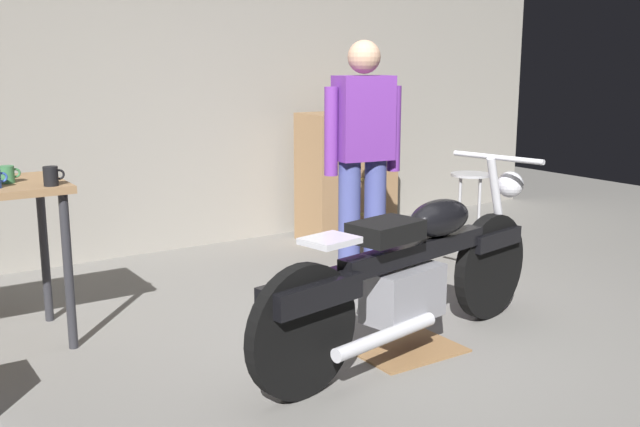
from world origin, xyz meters
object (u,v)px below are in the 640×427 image
wooden_dresser (346,176)px  mug_black_matte (51,176)px  shop_stool (470,191)px  mug_green_speckled (7,174)px  person_standing (363,153)px  motorcycle (412,271)px

wooden_dresser → mug_black_matte: wooden_dresser is taller
shop_stool → wooden_dresser: bearing=122.5°
wooden_dresser → mug_green_speckled: 3.14m
person_standing → mug_green_speckled: bearing=3.3°
mug_black_matte → mug_green_speckled: bearing=128.4°
shop_stool → mug_black_matte: mug_black_matte is taller
person_standing → shop_stool: person_standing is taller
motorcycle → mug_black_matte: mug_black_matte is taller
shop_stool → person_standing: bearing=-167.6°
motorcycle → wooden_dresser: wooden_dresser is taller
motorcycle → mug_green_speckled: size_ratio=19.82×
person_standing → shop_stool: size_ratio=2.61×
shop_stool → mug_black_matte: size_ratio=5.82×
person_standing → mug_green_speckled: person_standing is taller
person_standing → mug_black_matte: bearing=9.0°
motorcycle → shop_stool: size_ratio=3.38×
mug_green_speckled → wooden_dresser: bearing=19.1°
shop_stool → mug_black_matte: (-3.35, -0.32, 0.45)m
motorcycle → person_standing: person_standing is taller
wooden_dresser → person_standing: bearing=-121.0°
shop_stool → mug_green_speckled: bearing=-178.3°
mug_black_matte → mug_green_speckled: (-0.17, 0.22, -0.00)m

